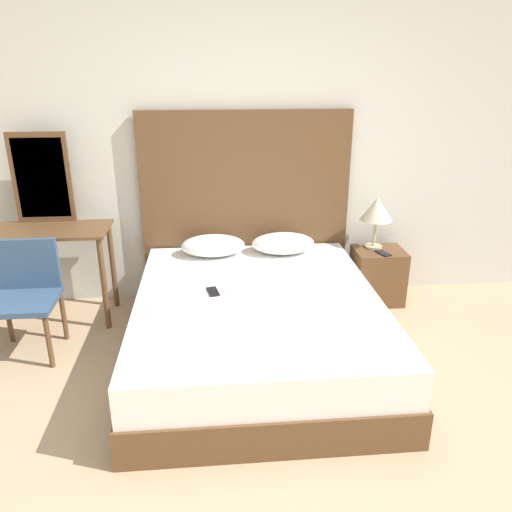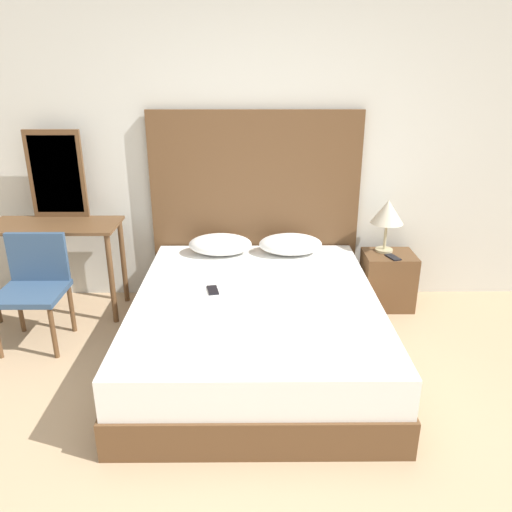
{
  "view_description": "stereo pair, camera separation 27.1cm",
  "coord_description": "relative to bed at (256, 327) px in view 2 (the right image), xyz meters",
  "views": [
    {
      "loc": [
        -0.29,
        -1.87,
        1.98
      ],
      "look_at": [
        0.01,
        1.33,
        0.74
      ],
      "focal_mm": 35.0,
      "sensor_mm": 36.0,
      "label": 1
    },
    {
      "loc": [
        -0.02,
        -1.88,
        1.98
      ],
      "look_at": [
        0.01,
        1.33,
        0.74
      ],
      "focal_mm": 35.0,
      "sensor_mm": 36.0,
      "label": 2
    }
  ],
  "objects": [
    {
      "name": "ground_plane",
      "position": [
        -0.01,
        -1.23,
        -0.24
      ],
      "size": [
        16.0,
        16.0,
        0.0
      ],
      "primitive_type": "plane",
      "color": "tan"
    },
    {
      "name": "wall_back",
      "position": [
        -0.01,
        1.13,
        1.11
      ],
      "size": [
        10.0,
        0.06,
        2.7
      ],
      "color": "silver",
      "rests_on": "ground_plane"
    },
    {
      "name": "bed",
      "position": [
        0.0,
        0.0,
        0.0
      ],
      "size": [
        1.69,
        2.05,
        0.49
      ],
      "color": "brown",
      "rests_on": "ground_plane"
    },
    {
      "name": "headboard",
      "position": [
        -0.0,
        1.05,
        0.58
      ],
      "size": [
        1.78,
        0.05,
        1.64
      ],
      "color": "brown",
      "rests_on": "ground_plane"
    },
    {
      "name": "pillow_left",
      "position": [
        -0.29,
        0.81,
        0.33
      ],
      "size": [
        0.53,
        0.34,
        0.17
      ],
      "color": "white",
      "rests_on": "bed"
    },
    {
      "name": "pillow_right",
      "position": [
        0.29,
        0.81,
        0.33
      ],
      "size": [
        0.53,
        0.34,
        0.17
      ],
      "color": "white",
      "rests_on": "bed"
    },
    {
      "name": "phone_on_bed",
      "position": [
        -0.3,
        0.07,
        0.25
      ],
      "size": [
        0.1,
        0.16,
        0.01
      ],
      "color": "black",
      "rests_on": "bed"
    },
    {
      "name": "nightstand",
      "position": [
        1.14,
        0.82,
        -0.0
      ],
      "size": [
        0.42,
        0.36,
        0.48
      ],
      "color": "brown",
      "rests_on": "ground_plane"
    },
    {
      "name": "table_lamp",
      "position": [
        1.11,
        0.9,
        0.58
      ],
      "size": [
        0.27,
        0.27,
        0.45
      ],
      "color": "tan",
      "rests_on": "nightstand"
    },
    {
      "name": "phone_on_nightstand",
      "position": [
        1.14,
        0.74,
        0.24
      ],
      "size": [
        0.12,
        0.16,
        0.01
      ],
      "color": "black",
      "rests_on": "nightstand"
    },
    {
      "name": "vanity_desk",
      "position": [
        -1.63,
        0.74,
        0.4
      ],
      "size": [
        1.04,
        0.47,
        0.78
      ],
      "color": "brown",
      "rests_on": "ground_plane"
    },
    {
      "name": "vanity_mirror",
      "position": [
        -1.63,
        0.94,
        0.9
      ],
      "size": [
        0.45,
        0.03,
        0.72
      ],
      "color": "brown",
      "rests_on": "vanity_desk"
    },
    {
      "name": "chair",
      "position": [
        -1.64,
        0.28,
        0.23
      ],
      "size": [
        0.46,
        0.44,
        0.82
      ],
      "color": "#334C6B",
      "rests_on": "ground_plane"
    }
  ]
}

